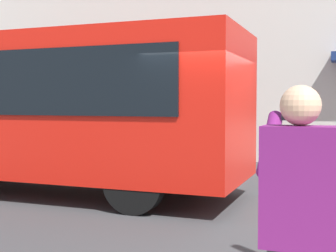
{
  "coord_description": "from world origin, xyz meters",
  "views": [
    {
      "loc": [
        -1.65,
        7.39,
        1.75
      ],
      "look_at": [
        1.36,
        -0.54,
        1.33
      ],
      "focal_mm": 49.6,
      "sensor_mm": 36.0,
      "label": 1
    }
  ],
  "objects": [
    {
      "name": "ground_plane",
      "position": [
        0.0,
        0.0,
        0.0
      ],
      "size": [
        60.0,
        60.0,
        0.0
      ],
      "primitive_type": "plane",
      "color": "#38383A"
    },
    {
      "name": "red_bus",
      "position": [
        4.45,
        -0.3,
        1.68
      ],
      "size": [
        9.05,
        2.54,
        3.08
      ],
      "color": "red",
      "rests_on": "ground_plane"
    },
    {
      "name": "pedestrian_photographer",
      "position": [
        -1.44,
        4.81,
        1.14
      ],
      "size": [
        0.53,
        0.52,
        1.7
      ],
      "color": "#2D2D33",
      "rests_on": "sidewalk_curb"
    }
  ]
}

